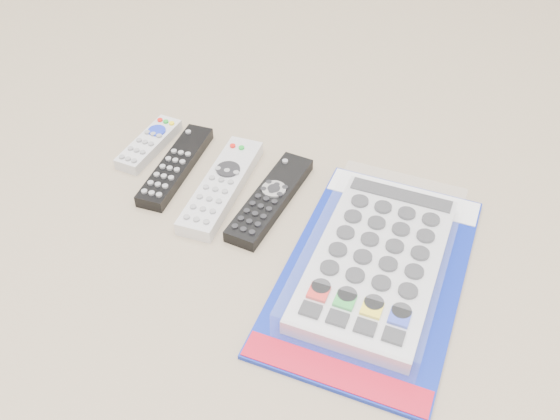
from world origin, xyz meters
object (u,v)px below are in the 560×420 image
at_px(remote_slim_black, 176,166).
at_px(remote_large_black, 270,199).
at_px(remote_silver_dvd, 222,186).
at_px(jumbo_remote_packaged, 376,260).
at_px(remote_small_grey, 149,144).

distance_m(remote_slim_black, remote_large_black, 0.17).
height_order(remote_silver_dvd, remote_large_black, remote_silver_dvd).
height_order(remote_slim_black, remote_large_black, same).
bearing_deg(jumbo_remote_packaged, remote_silver_dvd, 165.06).
distance_m(remote_slim_black, jumbo_remote_packaged, 0.35).
xyz_separation_m(remote_silver_dvd, jumbo_remote_packaged, (0.26, -0.05, 0.01)).
bearing_deg(remote_silver_dvd, jumbo_remote_packaged, -17.93).
distance_m(remote_slim_black, remote_silver_dvd, 0.09).
relative_size(remote_small_grey, remote_slim_black, 0.70).
distance_m(remote_small_grey, jumbo_remote_packaged, 0.43).
height_order(remote_small_grey, jumbo_remote_packaged, jumbo_remote_packaged).
relative_size(remote_small_grey, remote_silver_dvd, 0.63).
bearing_deg(remote_small_grey, remote_silver_dvd, -15.51).
distance_m(remote_small_grey, remote_large_black, 0.24).
height_order(remote_slim_black, remote_silver_dvd, remote_silver_dvd).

